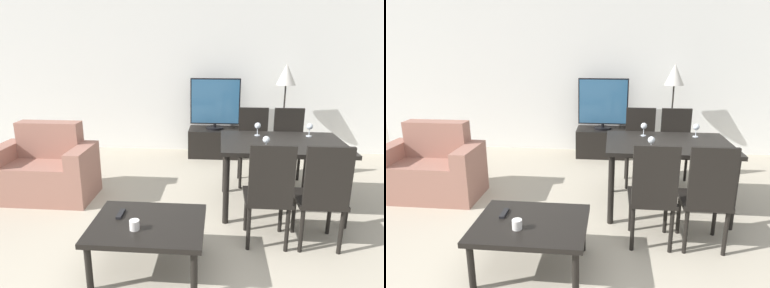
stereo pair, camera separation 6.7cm
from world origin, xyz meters
The scene contains 16 objects.
wall_back centered at (0.00, 3.83, 1.35)m, with size 7.02×0.06×2.70m.
armchair centered at (-1.58, 1.80, 0.32)m, with size 1.09×0.61×0.86m.
tv_stand centered at (0.32, 3.53, 0.22)m, with size 0.81×0.47×0.44m.
tv centered at (0.32, 3.53, 0.84)m, with size 0.77×0.27×0.79m.
coffee_table centered at (-0.13, 0.55, 0.36)m, with size 0.86×0.68×0.41m.
dining_table centered at (1.05, 1.72, 0.66)m, with size 1.27×0.87×0.75m.
dining_chair_near centered at (0.83, 0.97, 0.52)m, with size 0.40×0.40×0.95m.
dining_chair_far centered at (1.27, 2.47, 0.52)m, with size 0.40×0.40×0.95m.
dining_chair_near_right centered at (1.27, 0.97, 0.52)m, with size 0.40×0.40×0.95m.
dining_chair_far_left centered at (0.83, 2.47, 0.52)m, with size 0.40×0.40×0.95m.
floor_lamp centered at (1.36, 3.44, 1.22)m, with size 0.28×0.28×1.46m.
remote_primary centered at (-0.37, 0.65, 0.42)m, with size 0.04×0.15×0.02m.
cup_white_near centered at (-0.21, 0.44, 0.45)m, with size 0.07×0.07×0.07m.
wine_glass_left centered at (0.81, 1.95, 0.85)m, with size 0.07×0.07×0.15m.
wine_glass_center centered at (1.37, 1.96, 0.85)m, with size 0.07×0.07×0.15m.
wine_glass_right centered at (0.84, 1.37, 0.85)m, with size 0.07×0.07×0.15m.
Camera 1 is at (0.40, -1.75, 1.71)m, focal length 32.00 mm.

